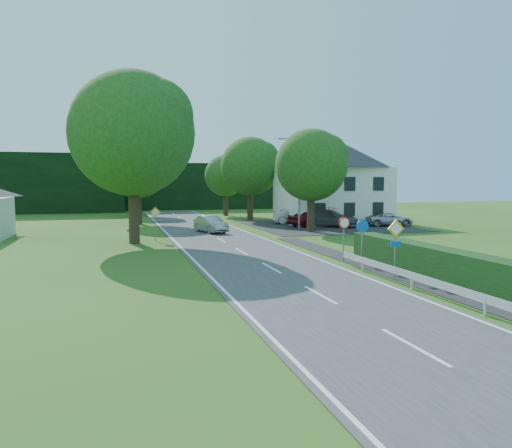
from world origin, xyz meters
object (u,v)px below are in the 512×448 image
object	(u,v)px
moving_car	(211,224)
parked_car_silver_b	(390,219)
parasol	(329,217)
streetlight	(298,179)
parked_car_red	(311,218)
parked_car_grey	(329,218)
motorcycle	(200,221)
parked_car_silver_a	(297,216)

from	to	relation	value
moving_car	parked_car_silver_b	size ratio (longest dim) A/B	0.92
parked_car_silver_b	parasol	xyz separation A→B (m)	(-6.27, -0.09, 0.38)
streetlight	parked_car_red	size ratio (longest dim) A/B	1.76
moving_car	streetlight	bearing A→B (deg)	-10.54
moving_car	parasol	bearing A→B (deg)	-6.66
parked_car_grey	motorcycle	bearing A→B (deg)	111.17
streetlight	parked_car_grey	xyz separation A→B (m)	(3.86, 1.89, -3.62)
parasol	parked_car_grey	bearing A→B (deg)	64.21
motorcycle	parked_car_red	world-z (taller)	parked_car_red
motorcycle	parked_car_silver_b	xyz separation A→B (m)	(17.40, -4.01, 0.10)
parked_car_red	parasol	distance (m)	2.10
parked_car_silver_a	parked_car_grey	bearing A→B (deg)	-135.51
streetlight	parked_car_silver_b	world-z (taller)	streetlight
parked_car_red	parked_car_grey	bearing A→B (deg)	-140.43
parked_car_grey	parked_car_silver_a	bearing A→B (deg)	64.94
parked_car_silver_a	parked_car_grey	distance (m)	3.97
parked_car_red	parked_car_silver_a	distance (m)	2.63
motorcycle	parasol	distance (m)	11.87
moving_car	parasol	distance (m)	11.28
parked_car_red	parked_car_silver_a	world-z (taller)	parked_car_silver_a
parked_car_silver_b	moving_car	bearing A→B (deg)	105.98
parked_car_silver_a	parasol	xyz separation A→B (m)	(1.45, -4.40, 0.19)
streetlight	parasol	bearing A→B (deg)	15.97
motorcycle	parked_car_silver_b	size ratio (longest dim) A/B	0.44
parked_car_red	parked_car_silver_a	size ratio (longest dim) A/B	0.94
parked_car_red	parked_car_grey	size ratio (longest dim) A/B	0.82
parked_car_silver_a	parked_car_silver_b	xyz separation A→B (m)	(7.71, -4.31, -0.18)
parked_car_silver_a	parked_car_silver_b	bearing A→B (deg)	-103.07
moving_car	motorcycle	xyz separation A→B (m)	(0.05, 5.56, -0.16)
motorcycle	parasol	size ratio (longest dim) A/B	0.89
streetlight	parked_car_red	xyz separation A→B (m)	(2.36, 2.78, -3.65)
parked_car_silver_a	moving_car	bearing A→B (deg)	137.19
streetlight	parked_car_silver_a	xyz separation A→B (m)	(1.98, 5.38, -3.63)
moving_car	parked_car_silver_a	distance (m)	11.37
parked_car_red	parked_car_silver_b	bearing A→B (deg)	-122.96
moving_car	parasol	world-z (taller)	parasol
moving_car	parked_car_silver_b	bearing A→B (deg)	-9.03
moving_car	motorcycle	size ratio (longest dim) A/B	2.09
motorcycle	parked_car_silver_a	size ratio (longest dim) A/B	0.40
streetlight	parasol	size ratio (longest dim) A/B	3.65
motorcycle	parked_car_grey	xyz separation A→B (m)	(11.57, -3.19, 0.29)
parasol	streetlight	bearing A→B (deg)	-164.03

